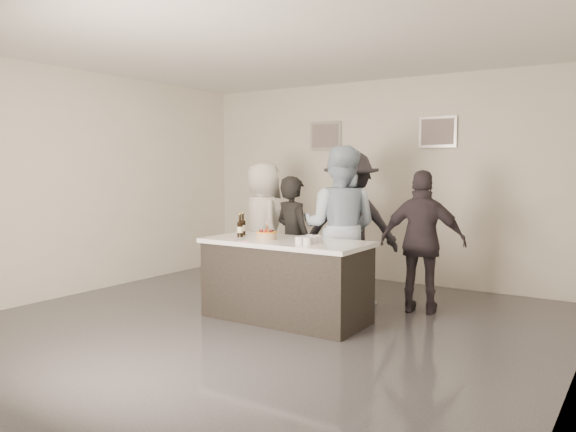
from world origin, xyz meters
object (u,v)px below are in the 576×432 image
(person_guest_left, at_px, (264,226))
(beer_bottle_a, at_px, (243,224))
(person_guest_back, at_px, (351,225))
(bar_counter, at_px, (286,280))
(person_main_black, at_px, (293,240))
(cake, at_px, (266,236))
(person_guest_right, at_px, (423,242))
(beer_bottle_b, at_px, (240,226))
(person_main_blue, at_px, (340,227))

(person_guest_left, bearing_deg, beer_bottle_a, 152.22)
(person_guest_left, bearing_deg, person_guest_back, -133.90)
(bar_counter, bearing_deg, person_main_black, 116.85)
(cake, relative_size, person_guest_back, 0.12)
(cake, height_order, beer_bottle_a, beer_bottle_a)
(beer_bottle_a, relative_size, person_main_black, 0.16)
(person_guest_right, height_order, person_guest_back, person_guest_back)
(cake, relative_size, person_guest_right, 0.14)
(beer_bottle_b, height_order, person_guest_right, person_guest_right)
(person_guest_back, bearing_deg, bar_counter, 60.22)
(cake, height_order, person_guest_right, person_guest_right)
(person_main_black, bearing_deg, person_guest_right, -145.01)
(bar_counter, distance_m, person_guest_back, 1.49)
(person_guest_right, xyz_separation_m, person_guest_back, (-1.07, 0.26, 0.11))
(bar_counter, relative_size, person_main_blue, 0.95)
(beer_bottle_a, relative_size, beer_bottle_b, 1.00)
(person_main_blue, distance_m, person_guest_left, 1.46)
(beer_bottle_a, distance_m, person_guest_back, 1.51)
(bar_counter, height_order, person_main_blue, person_main_blue)
(person_main_black, xyz_separation_m, person_main_blue, (0.58, 0.14, 0.18))
(beer_bottle_a, distance_m, person_main_black, 0.73)
(person_guest_right, relative_size, person_guest_back, 0.88)
(beer_bottle_a, bearing_deg, beer_bottle_b, -62.28)
(beer_bottle_b, height_order, person_main_black, person_main_black)
(beer_bottle_a, xyz_separation_m, person_main_blue, (0.90, 0.75, -0.05))
(cake, height_order, person_guest_left, person_guest_left)
(beer_bottle_b, xyz_separation_m, person_guest_back, (0.68, 1.47, -0.08))
(person_main_black, height_order, person_main_blue, person_main_blue)
(person_main_blue, bearing_deg, beer_bottle_a, 26.61)
(bar_counter, bearing_deg, person_main_blue, 75.38)
(bar_counter, bearing_deg, cake, -159.38)
(beer_bottle_b, bearing_deg, person_guest_left, 114.49)
(person_guest_right, bearing_deg, beer_bottle_a, 16.02)
(beer_bottle_a, height_order, beer_bottle_b, same)
(beer_bottle_b, height_order, person_main_blue, person_main_blue)
(bar_counter, height_order, beer_bottle_a, beer_bottle_a)
(cake, bearing_deg, person_guest_right, 41.67)
(beer_bottle_a, bearing_deg, cake, -21.06)
(person_guest_left, bearing_deg, cake, 164.87)
(person_guest_left, distance_m, person_guest_right, 2.34)
(beer_bottle_a, bearing_deg, person_main_blue, 39.72)
(person_guest_left, bearing_deg, person_main_blue, -156.76)
(beer_bottle_a, bearing_deg, bar_counter, -8.58)
(cake, relative_size, person_main_blue, 0.12)
(person_main_black, distance_m, person_guest_back, 0.84)
(person_main_black, distance_m, person_guest_left, 0.97)
(person_guest_back, bearing_deg, person_main_black, 30.58)
(bar_counter, bearing_deg, beer_bottle_a, 171.42)
(person_main_blue, height_order, person_guest_right, person_main_blue)
(person_main_blue, relative_size, person_guest_right, 1.17)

